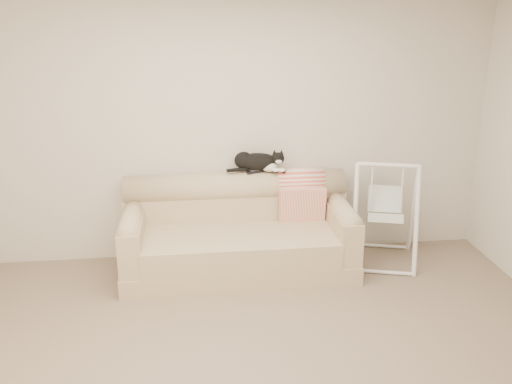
% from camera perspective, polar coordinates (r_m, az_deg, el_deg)
% --- Properties ---
extents(ground_plane, '(5.00, 5.00, 0.00)m').
position_cam_1_polar(ground_plane, '(4.30, 1.03, -17.04)').
color(ground_plane, '#776855').
rests_on(ground_plane, ground).
extents(room_shell, '(5.04, 4.04, 2.60)m').
position_cam_1_polar(room_shell, '(3.62, 1.17, 2.95)').
color(room_shell, beige).
rests_on(room_shell, ground).
extents(sofa, '(2.20, 0.93, 0.90)m').
position_cam_1_polar(sofa, '(5.52, -1.80, -4.28)').
color(sofa, tan).
rests_on(sofa, ground).
extents(remote_a, '(0.19, 0.11, 0.03)m').
position_cam_1_polar(remote_a, '(5.58, -0.07, 2.09)').
color(remote_a, black).
rests_on(remote_a, sofa).
extents(remote_b, '(0.17, 0.13, 0.02)m').
position_cam_1_polar(remote_b, '(5.60, 2.16, 2.10)').
color(remote_b, black).
rests_on(remote_b, sofa).
extents(tuxedo_cat, '(0.57, 0.27, 0.23)m').
position_cam_1_polar(tuxedo_cat, '(5.57, 0.17, 3.06)').
color(tuxedo_cat, black).
rests_on(tuxedo_cat, sofa).
extents(throw_blanket, '(0.46, 0.38, 0.58)m').
position_cam_1_polar(throw_blanket, '(5.69, 4.42, 0.41)').
color(throw_blanket, '#E54F40').
rests_on(throw_blanket, sofa).
extents(baby_swing, '(0.78, 0.81, 1.03)m').
position_cam_1_polar(baby_swing, '(5.76, 12.74, -2.03)').
color(baby_swing, white).
rests_on(baby_swing, ground).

